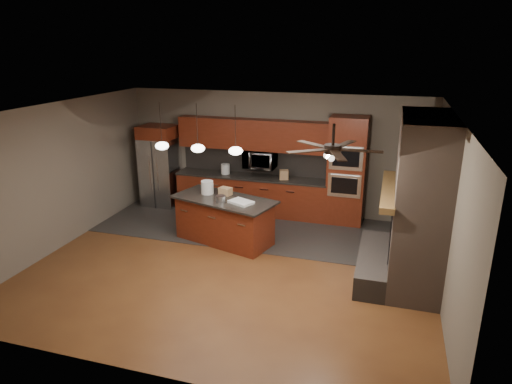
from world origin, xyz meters
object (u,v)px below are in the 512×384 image
(cardboard_box, at_px, (225,191))
(counter_box, at_px, (284,175))
(refrigerator, at_px, (160,166))
(paint_tray, at_px, (241,202))
(microwave, at_px, (260,159))
(kitchen_island, at_px, (224,220))
(white_bucket, at_px, (207,187))
(oven_tower, at_px, (346,171))
(paint_can, at_px, (221,199))
(counter_bucket, at_px, (225,169))

(cardboard_box, distance_m, counter_box, 1.72)
(refrigerator, bearing_deg, paint_tray, -34.28)
(microwave, relative_size, kitchen_island, 0.33)
(kitchen_island, relative_size, white_bucket, 8.30)
(oven_tower, relative_size, refrigerator, 1.21)
(microwave, height_order, kitchen_island, microwave)
(oven_tower, relative_size, cardboard_box, 9.88)
(paint_tray, bearing_deg, cardboard_box, 165.19)
(microwave, bearing_deg, white_bucket, -111.97)
(kitchen_island, xyz_separation_m, paint_tray, (0.41, -0.17, 0.48))
(white_bucket, height_order, paint_can, white_bucket)
(microwave, height_order, counter_bucket, microwave)
(kitchen_island, distance_m, paint_can, 0.56)
(cardboard_box, xyz_separation_m, counter_box, (0.86, 1.48, 0.01))
(microwave, bearing_deg, paint_can, -95.93)
(cardboard_box, bearing_deg, paint_tray, -24.19)
(microwave, bearing_deg, oven_tower, -1.66)
(refrigerator, bearing_deg, paint_can, -39.24)
(oven_tower, height_order, paint_tray, oven_tower)
(paint_can, xyz_separation_m, counter_bucket, (-0.63, 1.96, 0.03))
(paint_can, bearing_deg, kitchen_island, 93.86)
(paint_tray, relative_size, counter_box, 2.06)
(oven_tower, bearing_deg, paint_tray, -133.03)
(oven_tower, bearing_deg, white_bucket, -149.39)
(white_bucket, relative_size, counter_bucket, 1.15)
(refrigerator, distance_m, paint_can, 2.97)
(oven_tower, height_order, paint_can, oven_tower)
(refrigerator, height_order, kitchen_island, refrigerator)
(paint_tray, bearing_deg, oven_tower, 72.02)
(cardboard_box, bearing_deg, white_bucket, -160.21)
(refrigerator, xyz_separation_m, paint_tray, (2.70, -1.84, -0.04))
(paint_tray, bearing_deg, counter_bucket, 143.24)
(microwave, height_order, counter_box, microwave)
(oven_tower, xyz_separation_m, microwave, (-1.98, 0.06, 0.11))
(white_bucket, xyz_separation_m, cardboard_box, (0.38, 0.03, -0.06))
(counter_box, bearing_deg, microwave, 153.70)
(microwave, relative_size, paint_can, 3.87)
(kitchen_island, relative_size, counter_box, 10.35)
(refrigerator, relative_size, counter_bucket, 8.46)
(kitchen_island, height_order, paint_tray, paint_tray)
(paint_can, relative_size, paint_tray, 0.42)
(kitchen_island, distance_m, paint_tray, 0.65)
(oven_tower, height_order, kitchen_island, oven_tower)
(white_bucket, height_order, counter_box, white_bucket)
(oven_tower, distance_m, cardboard_box, 2.72)
(paint_can, relative_size, counter_bucket, 0.81)
(kitchen_island, distance_m, counter_box, 1.96)
(kitchen_island, relative_size, counter_bucket, 9.55)
(counter_box, bearing_deg, kitchen_island, -132.25)
(oven_tower, distance_m, kitchen_island, 2.90)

